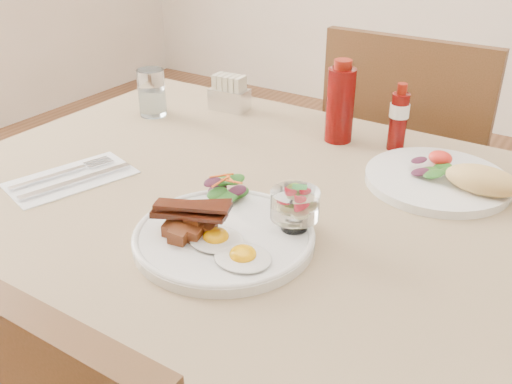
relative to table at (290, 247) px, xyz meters
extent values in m
cylinder|color=brown|center=(-0.59, 0.36, -0.31)|extent=(0.06, 0.06, 0.71)
cube|color=brown|center=(0.00, 0.00, 0.07)|extent=(1.30, 0.85, 0.04)
cube|color=#9E8161|center=(0.00, 0.00, 0.09)|extent=(1.33, 0.88, 0.00)
cylinder|color=brown|center=(-0.18, 0.57, -0.44)|extent=(0.04, 0.04, 0.45)
cylinder|color=brown|center=(0.18, 0.57, -0.44)|extent=(0.04, 0.04, 0.45)
cylinder|color=brown|center=(-0.18, 0.93, -0.44)|extent=(0.04, 0.04, 0.45)
cylinder|color=brown|center=(0.18, 0.93, -0.44)|extent=(0.04, 0.04, 0.45)
cube|color=brown|center=(0.00, 0.75, -0.20)|extent=(0.42, 0.42, 0.03)
cube|color=brown|center=(0.00, 0.55, 0.04)|extent=(0.42, 0.03, 0.46)
cylinder|color=white|center=(-0.03, -0.16, 0.10)|extent=(0.28, 0.28, 0.02)
ellipsoid|color=silver|center=(0.04, -0.20, 0.11)|extent=(0.11, 0.10, 0.01)
ellipsoid|color=#FFA805|center=(0.04, -0.20, 0.11)|extent=(0.04, 0.04, 0.02)
ellipsoid|color=silver|center=(-0.02, -0.19, 0.11)|extent=(0.11, 0.10, 0.01)
ellipsoid|color=#FFA805|center=(-0.02, -0.19, 0.11)|extent=(0.04, 0.04, 0.02)
cube|color=brown|center=(-0.08, -0.19, 0.12)|extent=(0.03, 0.03, 0.02)
cube|color=brown|center=(-0.06, -0.20, 0.12)|extent=(0.03, 0.03, 0.03)
cube|color=brown|center=(-0.09, -0.21, 0.12)|extent=(0.02, 0.02, 0.02)
cube|color=brown|center=(-0.04, -0.18, 0.12)|extent=(0.03, 0.03, 0.02)
cube|color=brown|center=(-0.07, -0.22, 0.12)|extent=(0.03, 0.03, 0.03)
cube|color=brown|center=(-0.09, -0.18, 0.12)|extent=(0.02, 0.02, 0.02)
cube|color=brown|center=(-0.06, -0.19, 0.14)|extent=(0.03, 0.03, 0.02)
cube|color=#4A1C0C|center=(-0.07, -0.19, 0.14)|extent=(0.12, 0.07, 0.01)
cube|color=#4A1C0C|center=(-0.06, -0.20, 0.15)|extent=(0.12, 0.05, 0.01)
cube|color=#4A1C0C|center=(-0.07, -0.18, 0.15)|extent=(0.12, 0.08, 0.01)
cube|color=#4A1C0C|center=(-0.06, -0.19, 0.16)|extent=(0.12, 0.06, 0.01)
ellipsoid|color=#174512|center=(-0.09, -0.07, 0.11)|extent=(0.05, 0.04, 0.01)
ellipsoid|color=#174512|center=(-0.07, -0.05, 0.11)|extent=(0.05, 0.04, 0.01)
ellipsoid|color=#391224|center=(-0.11, -0.07, 0.12)|extent=(0.04, 0.04, 0.01)
ellipsoid|color=#174512|center=(-0.08, -0.09, 0.12)|extent=(0.05, 0.04, 0.01)
ellipsoid|color=#174512|center=(-0.09, -0.09, 0.12)|extent=(0.04, 0.04, 0.01)
ellipsoid|color=#391224|center=(-0.07, -0.07, 0.13)|extent=(0.04, 0.03, 0.01)
ellipsoid|color=#174512|center=(-0.10, -0.05, 0.13)|extent=(0.05, 0.04, 0.01)
ellipsoid|color=#174512|center=(-0.08, -0.05, 0.13)|extent=(0.04, 0.04, 0.01)
ellipsoid|color=#391224|center=(-0.11, -0.08, 0.14)|extent=(0.04, 0.03, 0.01)
cylinder|color=#DF5617|center=(-0.08, -0.07, 0.14)|extent=(0.04, 0.03, 0.01)
cylinder|color=#DF5617|center=(-0.10, -0.07, 0.14)|extent=(0.03, 0.03, 0.01)
cylinder|color=#DF5617|center=(-0.07, -0.07, 0.14)|extent=(0.04, 0.00, 0.01)
cylinder|color=#DF5617|center=(-0.09, -0.08, 0.14)|extent=(0.01, 0.04, 0.01)
cylinder|color=white|center=(0.06, -0.09, 0.11)|extent=(0.04, 0.04, 0.01)
cylinder|color=white|center=(0.06, -0.09, 0.12)|extent=(0.02, 0.02, 0.01)
cylinder|color=white|center=(0.06, -0.09, 0.15)|extent=(0.08, 0.08, 0.04)
cylinder|color=beige|center=(0.05, -0.08, 0.14)|extent=(0.02, 0.02, 0.01)
cylinder|color=beige|center=(0.07, -0.10, 0.14)|extent=(0.02, 0.02, 0.01)
cylinder|color=beige|center=(0.06, -0.08, 0.15)|extent=(0.02, 0.02, 0.01)
cylinder|color=#70A331|center=(0.05, -0.08, 0.16)|extent=(0.03, 0.03, 0.01)
cone|color=red|center=(0.06, -0.10, 0.16)|extent=(0.02, 0.02, 0.02)
cone|color=red|center=(0.04, -0.09, 0.17)|extent=(0.02, 0.02, 0.02)
cone|color=red|center=(0.06, -0.08, 0.17)|extent=(0.02, 0.02, 0.02)
ellipsoid|color=#2E8135|center=(0.06, -0.09, 0.18)|extent=(0.02, 0.01, 0.00)
ellipsoid|color=#2E8135|center=(0.07, -0.09, 0.18)|extent=(0.02, 0.01, 0.00)
cylinder|color=white|center=(0.19, 0.21, 0.10)|extent=(0.26, 0.26, 0.02)
ellipsoid|color=#174512|center=(0.17, 0.21, 0.11)|extent=(0.04, 0.04, 0.01)
ellipsoid|color=#174512|center=(0.19, 0.23, 0.11)|extent=(0.04, 0.03, 0.01)
ellipsoid|color=#391224|center=(0.16, 0.19, 0.12)|extent=(0.04, 0.03, 0.01)
ellipsoid|color=#174512|center=(0.19, 0.18, 0.12)|extent=(0.04, 0.03, 0.01)
ellipsoid|color=#174512|center=(0.20, 0.21, 0.12)|extent=(0.04, 0.03, 0.01)
ellipsoid|color=#391224|center=(0.15, 0.22, 0.12)|extent=(0.03, 0.03, 0.01)
ellipsoid|color=red|center=(0.18, 0.25, 0.12)|extent=(0.04, 0.04, 0.03)
ellipsoid|color=tan|center=(0.27, 0.19, 0.13)|extent=(0.14, 0.09, 0.05)
cylinder|color=#540504|center=(-0.06, 0.30, 0.17)|extent=(0.08, 0.08, 0.16)
cylinder|color=maroon|center=(-0.06, 0.30, 0.25)|extent=(0.05, 0.05, 0.02)
cylinder|color=#540504|center=(0.07, 0.32, 0.15)|extent=(0.04, 0.04, 0.12)
cylinder|color=white|center=(0.07, 0.32, 0.17)|extent=(0.04, 0.04, 0.03)
cylinder|color=maroon|center=(0.07, 0.32, 0.22)|extent=(0.02, 0.02, 0.02)
cube|color=silver|center=(-0.36, 0.33, 0.11)|extent=(0.10, 0.06, 0.05)
cube|color=#C5B88B|center=(-0.39, 0.33, 0.15)|extent=(0.02, 0.04, 0.06)
cube|color=#C5B88B|center=(-0.38, 0.33, 0.15)|extent=(0.02, 0.04, 0.06)
cube|color=#C5B88B|center=(-0.36, 0.33, 0.15)|extent=(0.02, 0.04, 0.06)
cube|color=#C5B88B|center=(-0.35, 0.33, 0.15)|extent=(0.02, 0.04, 0.06)
cube|color=#C5B88B|center=(-0.33, 0.33, 0.15)|extent=(0.02, 0.04, 0.06)
cylinder|color=white|center=(-0.49, 0.20, 0.14)|extent=(0.06, 0.06, 0.11)
cylinder|color=silver|center=(-0.49, 0.20, 0.12)|extent=(0.06, 0.06, 0.06)
cube|color=white|center=(-0.40, -0.14, 0.09)|extent=(0.18, 0.25, 0.00)
cube|color=silver|center=(-0.37, -0.15, 0.09)|extent=(0.08, 0.21, 0.00)
cube|color=silver|center=(-0.43, -0.17, 0.09)|extent=(0.05, 0.14, 0.00)
cube|color=silver|center=(-0.41, -0.07, 0.09)|extent=(0.02, 0.05, 0.00)
cube|color=silver|center=(-0.40, -0.07, 0.09)|extent=(0.02, 0.05, 0.00)
cube|color=silver|center=(-0.39, -0.07, 0.09)|extent=(0.02, 0.05, 0.00)
cube|color=silver|center=(-0.38, -0.07, 0.09)|extent=(0.02, 0.05, 0.00)
camera|label=1|loc=(0.41, -0.75, 0.57)|focal=40.00mm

